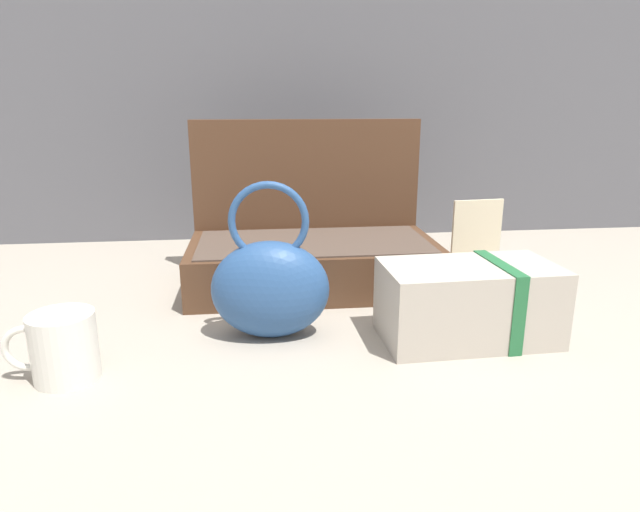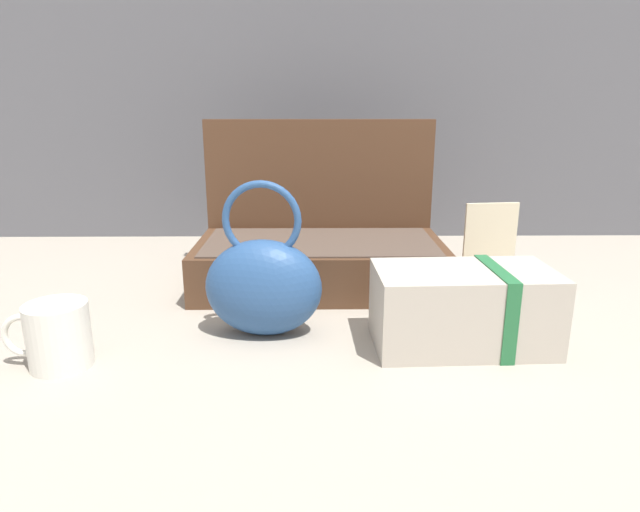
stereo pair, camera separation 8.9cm
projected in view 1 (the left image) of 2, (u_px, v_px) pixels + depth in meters
The scene contains 6 objects.
ground_plane at pixel (316, 313), 0.94m from camera, with size 6.00×6.00×0.00m, color #9E9384.
open_suitcase at pixel (312, 246), 1.08m from camera, with size 0.47×0.27×0.31m.
teal_pouch_handbag at pixel (270, 286), 0.83m from camera, with size 0.19×0.11×0.24m.
cream_toiletry_bag at pixel (470, 302), 0.83m from camera, with size 0.26×0.15×0.12m.
coffee_mug at pixel (62, 347), 0.71m from camera, with size 0.12×0.08×0.09m.
info_card_left at pixel (476, 239), 1.11m from camera, with size 0.11×0.01×0.16m, color beige.
Camera 1 is at (-0.09, -0.87, 0.35)m, focal length 30.70 mm.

